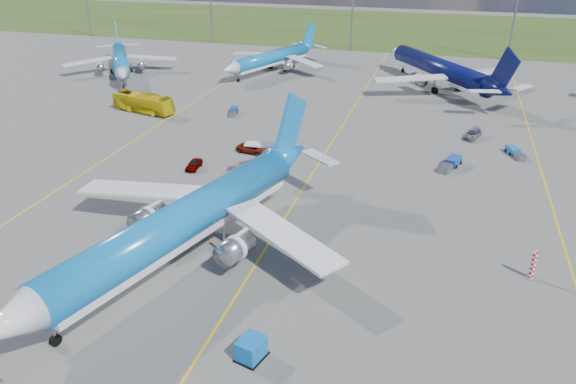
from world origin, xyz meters
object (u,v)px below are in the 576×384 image
(service_car_a, at_px, (194,164))
(baggage_tug_e, at_px, (515,153))
(service_car_c, at_px, (473,134))
(bg_jet_nw, at_px, (122,75))
(bg_jet_n, at_px, (438,88))
(bg_jet_nnw, at_px, (272,72))
(main_airliner, at_px, (186,258))
(apron_bus, at_px, (143,103))
(service_car_b, at_px, (253,148))
(uld_container, at_px, (251,349))
(baggage_tug_c, at_px, (233,111))
(warning_post, at_px, (533,265))
(baggage_tug_w, at_px, (451,164))

(service_car_a, distance_m, baggage_tug_e, 46.47)
(service_car_a, xyz_separation_m, service_car_c, (37.16, 23.62, 0.04))
(bg_jet_nw, relative_size, bg_jet_n, 0.80)
(baggage_tug_e, bearing_deg, bg_jet_n, 87.38)
(bg_jet_nnw, bearing_deg, main_airliner, -58.08)
(apron_bus, bearing_deg, bg_jet_n, -44.37)
(service_car_b, bearing_deg, uld_container, -152.13)
(main_airliner, height_order, service_car_c, main_airliner)
(bg_jet_nw, height_order, uld_container, bg_jet_nw)
(service_car_c, bearing_deg, main_airliner, -104.29)
(main_airliner, distance_m, baggage_tug_c, 48.24)
(bg_jet_nnw, bearing_deg, baggage_tug_c, -64.02)
(service_car_c, bearing_deg, warning_post, -65.06)
(bg_jet_nw, xyz_separation_m, baggage_tug_w, (72.56, -34.96, 0.57))
(uld_container, bearing_deg, service_car_b, 124.69)
(apron_bus, xyz_separation_m, baggage_tug_c, (15.92, 3.41, -1.25))
(uld_container, bearing_deg, main_airliner, 149.03)
(warning_post, bearing_deg, baggage_tug_w, 107.38)
(service_car_a, relative_size, service_car_b, 0.77)
(service_car_a, relative_size, baggage_tug_c, 0.82)
(main_airliner, relative_size, baggage_tug_e, 10.08)
(warning_post, relative_size, service_car_c, 0.65)
(service_car_c, bearing_deg, bg_jet_nnw, 160.25)
(service_car_a, height_order, baggage_tug_w, service_car_a)
(warning_post, xyz_separation_m, bg_jet_nw, (-80.64, 60.78, -1.50))
(bg_jet_nnw, bearing_deg, service_car_c, -16.90)
(bg_jet_nw, height_order, service_car_c, bg_jet_nw)
(bg_jet_nw, relative_size, bg_jet_nnw, 1.02)
(uld_container, xyz_separation_m, service_car_b, (-14.39, 41.31, -0.20))
(warning_post, relative_size, bg_jet_nnw, 0.09)
(service_car_a, distance_m, baggage_tug_w, 35.58)
(bg_jet_nw, relative_size, baggage_tug_w, 6.36)
(baggage_tug_w, bearing_deg, main_airliner, -109.26)
(baggage_tug_w, bearing_deg, apron_bus, -172.84)
(bg_jet_n, bearing_deg, uld_container, 48.17)
(warning_post, distance_m, main_airliner, 33.73)
(main_airliner, height_order, baggage_tug_w, main_airliner)
(bg_jet_nw, distance_m, baggage_tug_c, 40.10)
(main_airliner, height_order, service_car_a, main_airliner)
(main_airliner, distance_m, service_car_b, 29.69)
(baggage_tug_w, bearing_deg, baggage_tug_c, 177.79)
(warning_post, distance_m, service_car_c, 39.59)
(bg_jet_nnw, xyz_separation_m, bg_jet_n, (37.53, -4.27, 0.00))
(bg_jet_n, relative_size, baggage_tug_e, 9.66)
(bg_jet_n, bearing_deg, service_car_b, 26.23)
(bg_jet_nw, height_order, apron_bus, bg_jet_nw)
(warning_post, xyz_separation_m, baggage_tug_w, (-8.08, 25.82, -0.93))
(baggage_tug_w, bearing_deg, uld_container, -88.60)
(baggage_tug_w, xyz_separation_m, baggage_tug_e, (8.96, 7.32, -0.10))
(uld_container, xyz_separation_m, baggage_tug_w, (13.88, 43.52, -0.29))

